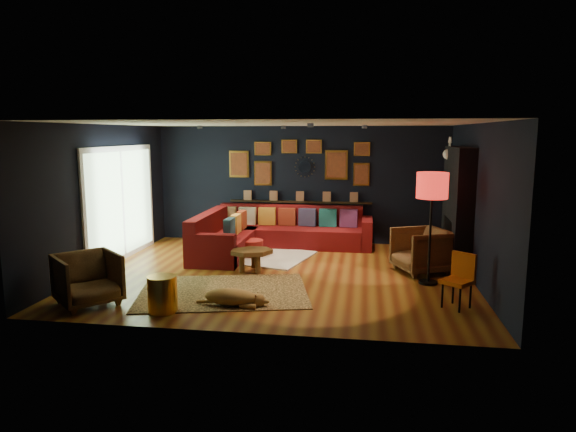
# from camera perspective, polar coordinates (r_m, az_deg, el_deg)

# --- Properties ---
(floor) EXTENTS (6.50, 6.50, 0.00)m
(floor) POSITION_cam_1_polar(r_m,az_deg,el_deg) (9.09, -0.84, -6.40)
(floor) COLOR #8E5C1C
(floor) RESTS_ON ground
(room_walls) EXTENTS (6.50, 6.50, 6.50)m
(room_walls) POSITION_cam_1_polar(r_m,az_deg,el_deg) (8.80, -0.87, 3.65)
(room_walls) COLOR black
(room_walls) RESTS_ON ground
(sectional) EXTENTS (3.41, 2.69, 0.86)m
(sectional) POSITION_cam_1_polar(r_m,az_deg,el_deg) (10.85, -2.48, -2.08)
(sectional) COLOR maroon
(sectional) RESTS_ON ground
(ledge) EXTENTS (3.20, 0.12, 0.04)m
(ledge) POSITION_cam_1_polar(r_m,az_deg,el_deg) (11.51, 1.34, 1.58)
(ledge) COLOR black
(ledge) RESTS_ON room_walls
(gallery_wall) EXTENTS (3.15, 0.04, 1.02)m
(gallery_wall) POSITION_cam_1_polar(r_m,az_deg,el_deg) (11.46, 1.32, 6.01)
(gallery_wall) COLOR gold
(gallery_wall) RESTS_ON room_walls
(sunburst_mirror) EXTENTS (0.47, 0.16, 0.47)m
(sunburst_mirror) POSITION_cam_1_polar(r_m,az_deg,el_deg) (11.46, 1.88, 5.47)
(sunburst_mirror) COLOR silver
(sunburst_mirror) RESTS_ON room_walls
(fireplace) EXTENTS (0.31, 1.60, 2.20)m
(fireplace) POSITION_cam_1_polar(r_m,az_deg,el_deg) (9.78, 18.23, 0.37)
(fireplace) COLOR black
(fireplace) RESTS_ON ground
(deer_head) EXTENTS (0.50, 0.28, 0.45)m
(deer_head) POSITION_cam_1_polar(r_m,az_deg,el_deg) (10.18, 18.32, 6.53)
(deer_head) COLOR white
(deer_head) RESTS_ON fireplace
(sliding_door) EXTENTS (0.06, 2.80, 2.20)m
(sliding_door) POSITION_cam_1_polar(r_m,az_deg,el_deg) (10.43, -18.00, 1.34)
(sliding_door) COLOR white
(sliding_door) RESTS_ON ground
(ceiling_spots) EXTENTS (3.30, 2.50, 0.06)m
(ceiling_spots) POSITION_cam_1_polar(r_m,az_deg,el_deg) (9.55, -0.08, 9.90)
(ceiling_spots) COLOR black
(ceiling_spots) RESTS_ON room_walls
(shag_rug) EXTENTS (2.49, 2.07, 0.03)m
(shag_rug) POSITION_cam_1_polar(r_m,az_deg,el_deg) (10.36, -3.86, -4.39)
(shag_rug) COLOR beige
(shag_rug) RESTS_ON ground
(leopard_rug) EXTENTS (2.92, 2.37, 0.01)m
(leopard_rug) POSITION_cam_1_polar(r_m,az_deg,el_deg) (8.12, -7.17, -8.34)
(leopard_rug) COLOR tan
(leopard_rug) RESTS_ON ground
(coffee_table) EXTENTS (0.92, 0.80, 0.38)m
(coffee_table) POSITION_cam_1_polar(r_m,az_deg,el_deg) (9.10, -4.08, -4.22)
(coffee_table) COLOR #573618
(coffee_table) RESTS_ON shag_rug
(pouf) EXTENTS (0.47, 0.47, 0.31)m
(pouf) POSITION_cam_1_polar(r_m,az_deg,el_deg) (10.28, -4.08, -3.52)
(pouf) COLOR maroon
(pouf) RESTS_ON shag_rug
(armchair_left) EXTENTS (1.10, 1.10, 0.83)m
(armchair_left) POSITION_cam_1_polar(r_m,az_deg,el_deg) (7.92, -21.37, -6.29)
(armchair_left) COLOR #A46D39
(armchair_left) RESTS_ON ground
(armchair_right) EXTENTS (1.07, 1.09, 0.87)m
(armchair_right) POSITION_cam_1_polar(r_m,az_deg,el_deg) (9.35, 14.62, -3.51)
(armchair_right) COLOR #A46D39
(armchair_right) RESTS_ON ground
(gold_stool) EXTENTS (0.41, 0.41, 0.51)m
(gold_stool) POSITION_cam_1_polar(r_m,az_deg,el_deg) (7.34, -13.78, -8.41)
(gold_stool) COLOR gold
(gold_stool) RESTS_ON ground
(orange_chair) EXTENTS (0.52, 0.52, 0.78)m
(orange_chair) POSITION_cam_1_polar(r_m,az_deg,el_deg) (7.66, 18.55, -6.32)
(orange_chair) COLOR black
(orange_chair) RESTS_ON ground
(floor_lamp) EXTENTS (0.50, 0.50, 1.83)m
(floor_lamp) POSITION_cam_1_polar(r_m,az_deg,el_deg) (8.51, 15.72, 2.81)
(floor_lamp) COLOR black
(floor_lamp) RESTS_ON ground
(dog) EXTENTS (1.07, 0.56, 0.33)m
(dog) POSITION_cam_1_polar(r_m,az_deg,el_deg) (7.44, -6.37, -8.57)
(dog) COLOR #B27E3F
(dog) RESTS_ON leopard_rug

